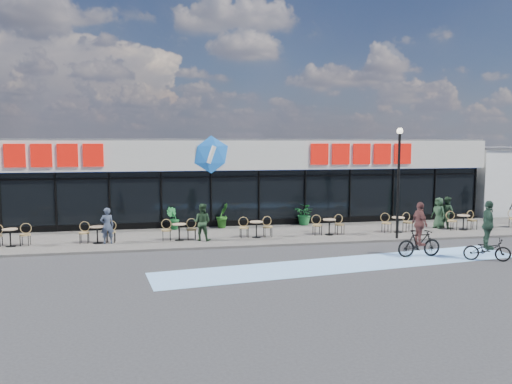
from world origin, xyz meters
TOP-DOWN VIEW (x-y plane):
  - ground at (0.00, 0.00)m, footprint 120.00×120.00m
  - sidewalk at (0.00, 4.50)m, footprint 44.00×5.00m
  - bike_lane at (4.00, -1.50)m, footprint 14.17×4.13m
  - building at (-0.00, 9.93)m, footprint 30.60×6.57m
  - neighbour_building at (20.50, 11.00)m, footprint 9.20×7.20m
  - lamp_post at (7.93, 2.30)m, footprint 0.28×0.28m
  - bistro_set_1 at (-8.69, 3.75)m, footprint 1.54×0.62m
  - bistro_set_2 at (-5.22, 3.75)m, footprint 1.54×0.62m
  - bistro_set_3 at (-1.75, 3.75)m, footprint 1.54×0.62m
  - bistro_set_4 at (1.72, 3.75)m, footprint 1.54×0.62m
  - bistro_set_5 at (5.19, 3.75)m, footprint 1.54×0.62m
  - bistro_set_6 at (8.66, 3.75)m, footprint 1.54×0.62m
  - bistro_set_7 at (12.14, 3.75)m, footprint 1.54×0.62m
  - potted_plant_left at (-1.94, 6.52)m, footprint 0.69×0.60m
  - potted_plant_mid at (0.52, 6.56)m, footprint 0.82×0.87m
  - potted_plant_right at (4.89, 6.60)m, footprint 1.35×1.35m
  - patron_left at (-4.79, 3.51)m, footprint 0.64×0.50m
  - patron_right at (-0.76, 3.43)m, footprint 0.98×0.89m
  - pedestrian_a at (11.22, 4.38)m, footprint 0.73×0.88m
  - pedestrian_b at (11.65, 4.32)m, footprint 0.71×0.85m
  - cyclist_a at (9.40, -1.98)m, footprint 1.76×1.19m
  - cyclist_b at (7.24, -0.89)m, footprint 1.78×1.00m

SIDE VIEW (x-z plane):
  - ground at x=0.00m, z-range 0.00..0.00m
  - bike_lane at x=4.00m, z-range 0.00..0.01m
  - sidewalk at x=0.00m, z-range 0.00..0.10m
  - bistro_set_1 at x=-8.69m, z-range 0.11..1.01m
  - bistro_set_2 at x=-5.22m, z-range 0.11..1.01m
  - bistro_set_3 at x=-1.75m, z-range 0.11..1.01m
  - bistro_set_4 at x=1.72m, z-range 0.11..1.01m
  - bistro_set_5 at x=5.19m, z-range 0.11..1.01m
  - bistro_set_6 at x=8.66m, z-range 0.11..1.01m
  - bistro_set_7 at x=12.14m, z-range 0.11..1.01m
  - potted_plant_left at x=-1.94m, z-range 0.10..1.20m
  - potted_plant_right at x=4.89m, z-range 0.10..1.23m
  - potted_plant_mid at x=0.52m, z-range 0.10..1.35m
  - cyclist_b at x=7.24m, z-range -0.22..1.92m
  - pedestrian_a at x=11.22m, z-range 0.10..1.65m
  - patron_left at x=-4.79m, z-range 0.10..1.65m
  - pedestrian_b at x=11.65m, z-range 0.10..1.70m
  - cyclist_a at x=9.40m, z-range -0.23..2.04m
  - patron_right at x=-0.76m, z-range 0.10..1.74m
  - neighbour_building at x=20.50m, z-range 0.01..4.12m
  - building at x=0.00m, z-range -0.04..4.71m
  - lamp_post at x=7.93m, z-range 0.58..5.54m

